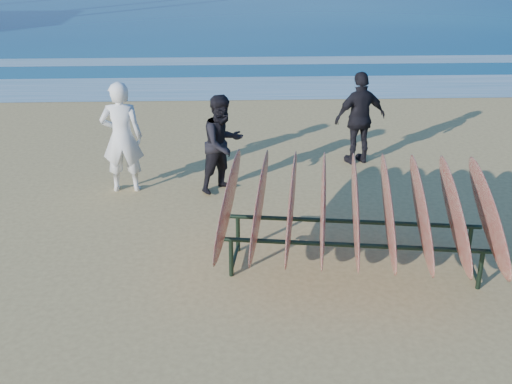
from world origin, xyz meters
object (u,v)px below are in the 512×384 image
Objects in this scene: surfboard_rack at (355,207)px; person_dark_b at (360,118)px; person_dark_a at (223,144)px; person_white at (122,137)px.

person_dark_b is (0.79, 3.82, -0.02)m from surfboard_rack.
surfboard_rack is 2.21× the size of person_dark_a.
surfboard_rack is 3.91m from person_dark_b.
person_dark_b is (4.00, 1.12, -0.07)m from person_white.
person_white is at bearing -1.71° from person_dark_b.
person_dark_a is (1.59, -0.08, -0.10)m from person_white.
person_dark_a reaches higher than surfboard_rack.
surfboard_rack is 2.11× the size of person_dark_b.
person_dark_b is at bearing 86.45° from surfboard_rack.
person_dark_a is at bearing 9.03° from person_dark_b.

